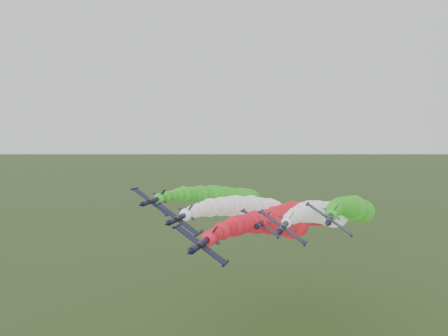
% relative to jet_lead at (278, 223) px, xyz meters
% --- Properties ---
extents(jet_lead, '(14.05, 69.16, 15.29)m').
position_rel_jet_lead_xyz_m(jet_lead, '(0.00, 0.00, 0.00)').
color(jet_lead, black).
rests_on(jet_lead, ground).
extents(jet_inner_left, '(14.05, 69.16, 15.29)m').
position_rel_jet_lead_xyz_m(jet_inner_left, '(-8.93, 10.23, 1.39)').
color(jet_inner_left, black).
rests_on(jet_inner_left, ground).
extents(jet_inner_right, '(14.04, 69.15, 15.29)m').
position_rel_jet_lead_xyz_m(jet_inner_right, '(10.03, 12.40, 0.69)').
color(jet_inner_right, black).
rests_on(jet_inner_right, ground).
extents(jet_outer_left, '(14.69, 69.80, 15.93)m').
position_rel_jet_lead_xyz_m(jet_outer_left, '(-18.85, 22.70, 2.03)').
color(jet_outer_left, black).
rests_on(jet_outer_left, ground).
extents(jet_outer_right, '(14.15, 69.26, 15.39)m').
position_rel_jet_lead_xyz_m(jet_outer_right, '(17.64, 18.25, 1.42)').
color(jet_outer_right, black).
rests_on(jet_outer_right, ground).
extents(jet_trail, '(14.35, 69.46, 15.59)m').
position_rel_jet_lead_xyz_m(jet_trail, '(3.03, 28.33, -2.40)').
color(jet_trail, black).
rests_on(jet_trail, ground).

